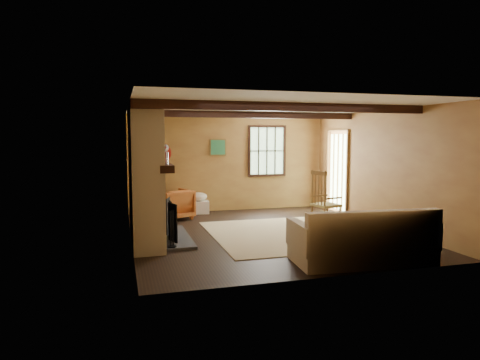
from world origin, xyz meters
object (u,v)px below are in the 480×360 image
object	(u,v)px
sofa	(364,243)
laundry_basket	(198,207)
fireplace	(146,179)
armchair	(174,204)
rocking_chair	(324,203)

from	to	relation	value
sofa	laundry_basket	xyz separation A→B (m)	(-1.59, 4.78, -0.15)
sofa	laundry_basket	bearing A→B (deg)	112.75
fireplace	armchair	bearing A→B (deg)	69.48
sofa	laundry_basket	size ratio (longest dim) A/B	4.21
fireplace	sofa	distance (m)	3.83
fireplace	sofa	xyz separation A→B (m)	(2.97, -2.28, -0.81)
sofa	laundry_basket	world-z (taller)	sofa
fireplace	laundry_basket	distance (m)	3.01
laundry_basket	armchair	distance (m)	0.92
armchair	rocking_chair	bearing A→B (deg)	127.80
laundry_basket	armchair	world-z (taller)	armchair
rocking_chair	sofa	bearing A→B (deg)	153.29
fireplace	sofa	world-z (taller)	fireplace
fireplace	rocking_chair	size ratio (longest dim) A/B	2.03
fireplace	armchair	xyz separation A→B (m)	(0.71, 1.90, -0.76)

